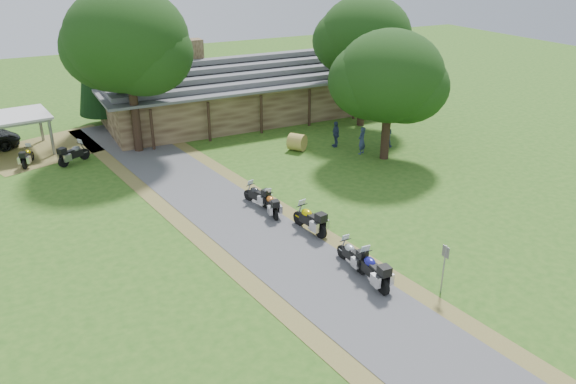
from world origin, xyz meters
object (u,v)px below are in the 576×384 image
hay_bale (297,142)px  carport (3,136)px  motorcycle_row_c (310,218)px  motorcycle_carport_b (73,153)px  lodge (237,87)px  motorcycle_row_b (352,253)px  motorcycle_row_d (271,203)px  motorcycle_row_a (372,268)px  motorcycle_carport_a (27,156)px  motorcycle_row_e (257,194)px

hay_bale → carport: bearing=155.5°
carport → motorcycle_row_c: bearing=-62.3°
motorcycle_row_c → motorcycle_carport_b: 17.25m
lodge → motorcycle_row_b: lodge is taller
motorcycle_row_d → motorcycle_row_c: bearing=-153.8°
lodge → motorcycle_row_c: lodge is taller
motorcycle_row_a → motorcycle_carport_a: 23.93m
motorcycle_row_c → hay_bale: 11.67m
carport → motorcycle_carport_a: 2.99m
motorcycle_row_d → motorcycle_row_e: motorcycle_row_e is taller
motorcycle_row_a → motorcycle_row_d: 7.73m
motorcycle_carport_a → motorcycle_row_d: bearing=-121.5°
motorcycle_carport_b → lodge: bearing=-11.4°
motorcycle_row_c → motorcycle_carport_b: size_ratio=1.03×
motorcycle_row_b → motorcycle_row_c: (-0.07, 3.60, 0.10)m
hay_bale → lodge: bearing=93.5°
motorcycle_row_a → motorcycle_row_b: 1.54m
motorcycle_row_c → hay_bale: motorcycle_row_c is taller
motorcycle_row_c → motorcycle_row_e: motorcycle_row_c is taller
motorcycle_row_e → motorcycle_row_b: bearing=171.1°
motorcycle_row_b → motorcycle_row_d: (-0.90, 6.14, -0.02)m
carport → hay_bale: (17.50, -7.96, -0.72)m
lodge → motorcycle_row_c: bearing=-102.6°
motorcycle_row_a → motorcycle_carport_b: 21.85m
motorcycle_row_a → motorcycle_row_e: 9.12m
carport → motorcycle_carport_b: (3.81, -3.68, -0.58)m
motorcycle_carport_b → motorcycle_row_c: bearing=-90.6°
motorcycle_row_c → lodge: bearing=-22.5°
motorcycle_row_b → hay_bale: size_ratio=1.61×
motorcycle_row_c → motorcycle_row_e: bearing=4.4°
motorcycle_row_d → motorcycle_row_e: (-0.17, 1.38, 0.01)m
motorcycle_carport_b → hay_bale: 14.34m
motorcycle_row_e → motorcycle_carport_a: (-10.40, 11.95, -0.00)m
motorcycle_row_a → motorcycle_row_e: motorcycle_row_a is taller
motorcycle_row_d → motorcycle_carport_b: (-7.93, 12.31, 0.09)m
motorcycle_row_e → hay_bale: motorcycle_row_e is taller
motorcycle_row_c → motorcycle_carport_a: motorcycle_row_c is taller
motorcycle_row_e → hay_bale: (5.93, 6.66, -0.05)m
motorcycle_row_b → motorcycle_row_e: motorcycle_row_b is taller
lodge → hay_bale: size_ratio=18.87×
lodge → motorcycle_row_e: 16.65m
lodge → carport: bearing=-176.5°
motorcycle_row_e → motorcycle_row_a: bearing=169.6°
hay_bale → motorcycle_row_e: bearing=-131.7°
motorcycle_row_a → hay_bale: 16.46m
carport → motorcycle_row_e: (11.57, -14.61, -0.67)m
carport → motorcycle_row_a: (12.62, -23.68, -0.56)m
motorcycle_row_a → motorcycle_carport_b: (-8.81, 20.00, -0.02)m
lodge → motorcycle_carport_a: lodge is taller
carport → motorcycle_row_e: size_ratio=3.28×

